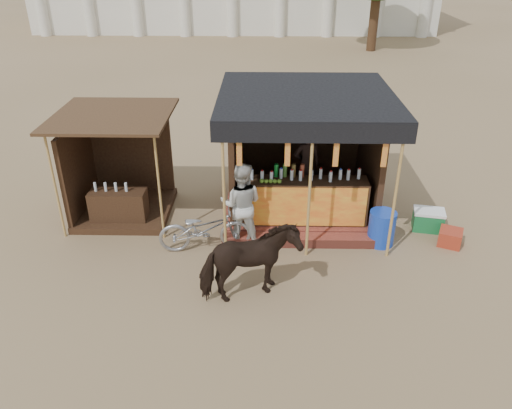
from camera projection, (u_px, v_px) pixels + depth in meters
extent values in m
plane|color=#846B4C|center=(254.00, 304.00, 8.60)|extent=(120.00, 120.00, 0.00)
cube|color=brown|center=(301.00, 204.00, 11.61)|extent=(3.40, 2.80, 0.22)
cube|color=brown|center=(305.00, 240.00, 10.25)|extent=(3.40, 0.35, 0.20)
cube|color=#392615|center=(304.00, 201.00, 10.50)|extent=(2.60, 0.55, 0.95)
cube|color=#E94A1B|center=(305.00, 207.00, 10.25)|extent=(2.50, 0.02, 0.88)
cube|color=#392615|center=(300.00, 130.00, 12.07)|extent=(3.00, 0.12, 2.50)
cube|color=#392615|center=(235.00, 149.00, 10.99)|extent=(0.12, 2.50, 2.50)
cube|color=#392615|center=(371.00, 150.00, 10.94)|extent=(0.12, 2.50, 2.50)
cube|color=black|center=(307.00, 95.00, 10.19)|extent=(3.60, 3.60, 0.06)
cube|color=black|center=(313.00, 133.00, 8.70)|extent=(3.60, 0.06, 0.36)
cylinder|color=tan|center=(224.00, 193.00, 9.32)|extent=(0.06, 0.06, 2.75)
cylinder|color=tan|center=(309.00, 193.00, 9.29)|extent=(0.06, 0.06, 2.75)
cylinder|color=tan|center=(396.00, 194.00, 9.27)|extent=(0.06, 0.06, 2.75)
cube|color=red|center=(239.00, 152.00, 8.93)|extent=(0.10, 0.02, 0.55)
cube|color=red|center=(288.00, 152.00, 8.91)|extent=(0.10, 0.02, 0.55)
cube|color=red|center=(336.00, 152.00, 8.90)|extent=(0.10, 0.02, 0.55)
cube|color=red|center=(385.00, 153.00, 8.88)|extent=(0.10, 0.02, 0.55)
imported|color=black|center=(307.00, 165.00, 11.25)|extent=(0.68, 0.51, 1.68)
cube|color=#392615|center=(127.00, 210.00, 11.43)|extent=(2.00, 2.00, 0.15)
cube|color=#392615|center=(132.00, 154.00, 11.81)|extent=(1.90, 0.10, 2.10)
cube|color=#392615|center=(79.00, 171.00, 10.99)|extent=(0.10, 1.90, 2.10)
cube|color=#472D19|center=(112.00, 115.00, 10.27)|extent=(2.40, 2.40, 0.06)
cylinder|color=tan|center=(55.00, 186.00, 10.01)|extent=(0.05, 0.05, 2.35)
cylinder|color=tan|center=(159.00, 187.00, 9.97)|extent=(0.05, 0.05, 2.35)
cube|color=#392615|center=(119.00, 208.00, 10.84)|extent=(1.20, 0.50, 0.80)
imported|color=black|center=(249.00, 264.00, 8.44)|extent=(1.85, 1.36, 1.42)
imported|color=gray|center=(205.00, 229.00, 9.89)|extent=(1.90, 0.87, 0.96)
imported|color=beige|center=(241.00, 204.00, 9.94)|extent=(0.91, 0.73, 1.77)
cylinder|color=#173BAF|center=(382.00, 228.00, 10.14)|extent=(0.59, 0.59, 0.73)
cube|color=maroon|center=(450.00, 237.00, 10.21)|extent=(0.58, 0.58, 0.33)
cube|color=#176B34|center=(428.00, 221.00, 10.73)|extent=(0.69, 0.53, 0.40)
cube|color=white|center=(430.00, 212.00, 10.62)|extent=(0.71, 0.55, 0.06)
cylinder|color=silver|center=(41.00, 6.00, 31.25)|extent=(0.70, 0.70, 3.60)
cylinder|color=silver|center=(88.00, 6.00, 31.20)|extent=(0.70, 0.70, 3.60)
cylinder|color=silver|center=(136.00, 6.00, 31.14)|extent=(0.70, 0.70, 3.60)
cylinder|color=silver|center=(184.00, 6.00, 31.09)|extent=(0.70, 0.70, 3.60)
cylinder|color=silver|center=(232.00, 6.00, 31.04)|extent=(0.70, 0.70, 3.60)
cylinder|color=silver|center=(280.00, 6.00, 30.98)|extent=(0.70, 0.70, 3.60)
cylinder|color=silver|center=(328.00, 6.00, 30.93)|extent=(0.70, 0.70, 3.60)
cylinder|color=silver|center=(377.00, 7.00, 30.88)|extent=(0.70, 0.70, 3.60)
cylinder|color=silver|center=(426.00, 7.00, 30.82)|extent=(0.70, 0.70, 3.60)
cylinder|color=#382314|center=(375.00, 13.00, 26.92)|extent=(0.50, 0.50, 4.00)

